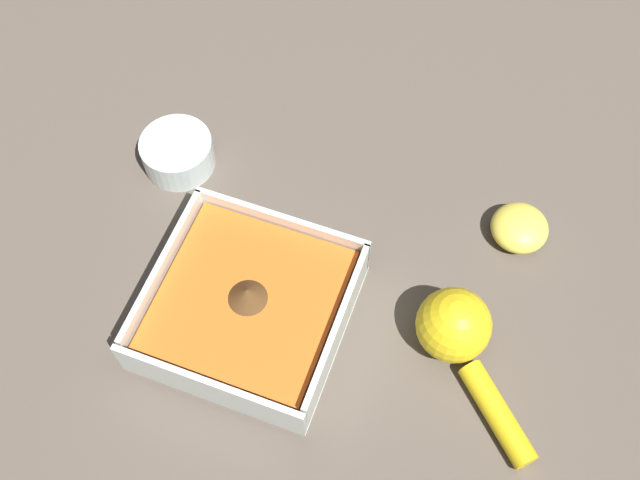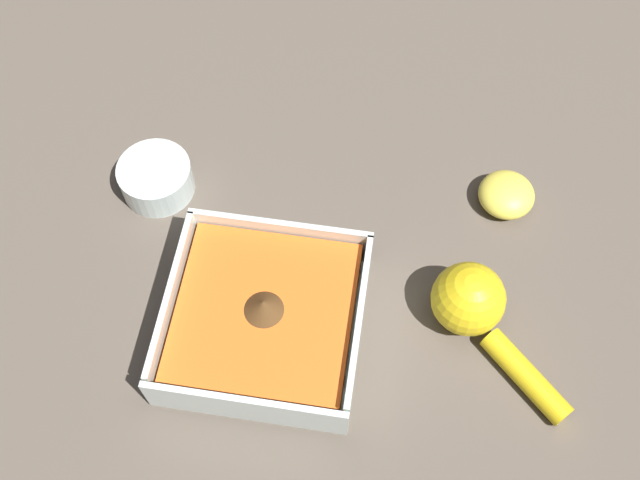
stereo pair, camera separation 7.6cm
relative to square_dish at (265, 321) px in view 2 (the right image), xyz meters
name	(u,v)px [view 2 (the right image)]	position (x,y,z in m)	size (l,w,h in m)	color
ground_plane	(256,327)	(0.01, 0.00, -0.03)	(4.00, 4.00, 0.00)	brown
square_dish	(265,321)	(0.00, 0.00, 0.00)	(0.19, 0.19, 0.07)	silver
spice_bowl	(157,179)	(0.15, -0.15, -0.01)	(0.08, 0.08, 0.04)	silver
lemon_squeezer	(476,309)	(-0.20, -0.04, 0.01)	(0.15, 0.14, 0.07)	yellow
lemon_half	(506,195)	(-0.23, -0.19, -0.01)	(0.06, 0.06, 0.03)	#EFDB4C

